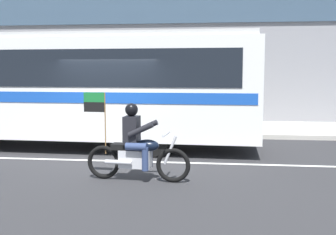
% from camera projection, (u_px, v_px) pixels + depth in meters
% --- Properties ---
extents(ground_plane, '(60.00, 60.00, 0.00)m').
position_uv_depth(ground_plane, '(110.00, 156.00, 10.82)').
color(ground_plane, '#2B2B2D').
extents(sidewalk_curb, '(28.00, 3.80, 0.15)m').
position_uv_depth(sidewalk_curb, '(144.00, 127.00, 15.84)').
color(sidewalk_curb, '#B7B2A8').
rests_on(sidewalk_curb, ground_plane).
extents(lane_center_stripe, '(26.60, 0.14, 0.01)m').
position_uv_depth(lane_center_stripe, '(104.00, 161.00, 10.23)').
color(lane_center_stripe, silver).
rests_on(lane_center_stripe, ground_plane).
extents(transit_bus, '(12.77, 3.00, 3.22)m').
position_uv_depth(transit_bus, '(38.00, 82.00, 12.08)').
color(transit_bus, white).
rests_on(transit_bus, ground_plane).
extents(motorcycle_with_rider, '(2.19, 0.64, 1.78)m').
position_uv_depth(motorcycle_with_rider, '(136.00, 148.00, 8.30)').
color(motorcycle_with_rider, black).
rests_on(motorcycle_with_rider, ground_plane).
extents(fire_hydrant, '(0.22, 0.30, 0.75)m').
position_uv_depth(fire_hydrant, '(180.00, 119.00, 14.60)').
color(fire_hydrant, gold).
rests_on(fire_hydrant, sidewalk_curb).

